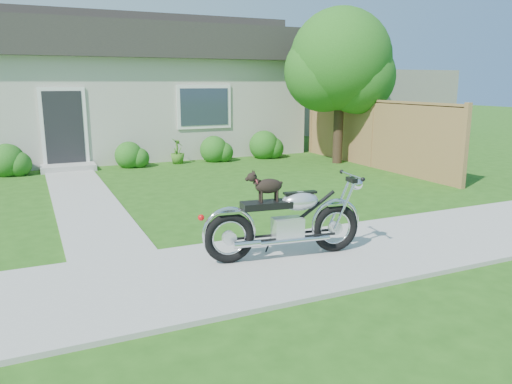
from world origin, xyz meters
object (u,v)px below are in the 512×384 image
at_px(tree_far, 344,72).
at_px(motorcycle_with_dog, 287,220).
at_px(tree_near, 346,64).
at_px(fence, 372,133).
at_px(potted_plant_right, 177,151).
at_px(house, 103,87).

height_order(tree_far, motorcycle_with_dog, tree_far).
distance_m(tree_near, tree_far, 3.44).
xyz_separation_m(fence, potted_plant_right, (-4.79, 2.80, -0.57)).
distance_m(house, motorcycle_with_dog, 12.02).
relative_size(tree_far, motorcycle_with_dog, 1.87).
distance_m(house, tree_far, 8.26).
xyz_separation_m(tree_near, motorcycle_with_dog, (-5.33, -6.54, -2.26)).
distance_m(fence, potted_plant_right, 5.58).
xyz_separation_m(house, tree_far, (7.85, -2.51, 0.50)).
distance_m(house, tree_near, 8.02).
xyz_separation_m(house, fence, (6.30, -6.24, -1.22)).
height_order(house, tree_near, house).
bearing_deg(tree_far, tree_near, -123.97).
xyz_separation_m(tree_far, potted_plant_right, (-6.34, -0.94, -2.29)).
xyz_separation_m(fence, tree_far, (1.55, 3.74, 1.72)).
bearing_deg(motorcycle_with_dog, house, 100.03).
height_order(house, fence, house).
relative_size(house, fence, 1.90).
bearing_deg(tree_near, house, 137.91).
distance_m(tree_far, potted_plant_right, 6.81).
bearing_deg(potted_plant_right, motorcycle_with_dog, -96.14).
bearing_deg(house, tree_near, -42.09).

